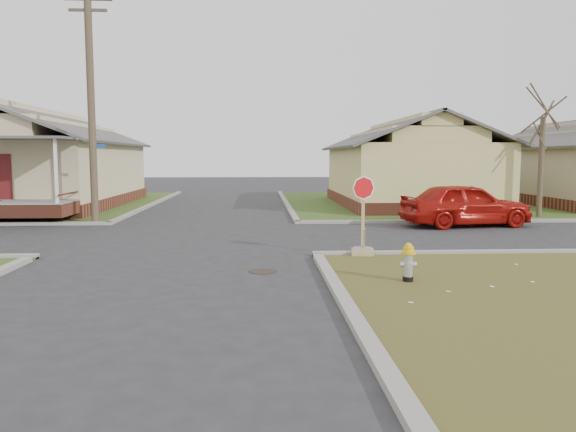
{
  "coord_description": "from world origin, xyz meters",
  "views": [
    {
      "loc": [
        2.12,
        -12.94,
        2.57
      ],
      "look_at": [
        2.84,
        1.0,
        1.1
      ],
      "focal_mm": 35.0,
      "sensor_mm": 36.0,
      "label": 1
    }
  ],
  "objects_px": {
    "utility_pole": "(91,101)",
    "red_sedan": "(465,204)",
    "fire_hydrant": "(408,260)",
    "stop_sign": "(363,238)"
  },
  "relations": [
    {
      "from": "fire_hydrant",
      "to": "utility_pole",
      "type": "bearing_deg",
      "value": 134.89
    },
    {
      "from": "fire_hydrant",
      "to": "stop_sign",
      "type": "bearing_deg",
      "value": 100.12
    },
    {
      "from": "stop_sign",
      "to": "red_sedan",
      "type": "distance_m",
      "value": 7.94
    },
    {
      "from": "fire_hydrant",
      "to": "red_sedan",
      "type": "distance_m",
      "value": 10.44
    },
    {
      "from": "utility_pole",
      "to": "fire_hydrant",
      "type": "height_order",
      "value": "utility_pole"
    },
    {
      "from": "utility_pole",
      "to": "red_sedan",
      "type": "xyz_separation_m",
      "value": [
        13.99,
        -1.41,
        -3.85
      ]
    },
    {
      "from": "fire_hydrant",
      "to": "stop_sign",
      "type": "distance_m",
      "value": 3.19
    },
    {
      "from": "stop_sign",
      "to": "red_sedan",
      "type": "xyz_separation_m",
      "value": [
        5.0,
        6.17,
        0.32
      ]
    },
    {
      "from": "stop_sign",
      "to": "red_sedan",
      "type": "bearing_deg",
      "value": 59.73
    },
    {
      "from": "fire_hydrant",
      "to": "red_sedan",
      "type": "height_order",
      "value": "red_sedan"
    }
  ]
}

